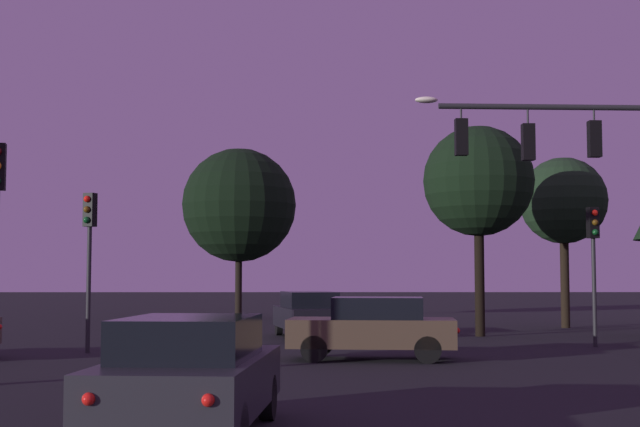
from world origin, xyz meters
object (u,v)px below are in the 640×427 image
Objects in this scene: traffic_light_corner_right at (594,247)px; tree_behind_sign at (478,182)px; traffic_signal_mast_arm at (583,166)px; car_nearside_lane at (191,374)px; traffic_light_far_side at (89,239)px; tree_lot_edge at (239,205)px; car_far_lane at (310,314)px; tree_center_horizon at (563,201)px; car_crossing_left at (373,327)px.

tree_behind_sign is (-2.45, 4.57, 2.39)m from traffic_light_corner_right.
traffic_signal_mast_arm is 1.54× the size of car_nearside_lane.
tree_lot_edge is at bearing 82.58° from traffic_light_far_side.
traffic_light_far_side is 8.56m from car_far_lane.
tree_behind_sign is at bearing -53.41° from tree_lot_edge.
tree_behind_sign is (-0.95, 8.62, 0.54)m from traffic_signal_mast_arm.
tree_lot_edge reaches higher than car_far_lane.
traffic_light_corner_right is at bearing -55.52° from tree_lot_edge.
traffic_light_far_side is 0.87× the size of car_far_lane.
traffic_signal_mast_arm and tree_center_horizon have the same top height.
traffic_light_far_side is at bearing 109.61° from car_nearside_lane.
traffic_light_corner_right is 9.88m from tree_center_horizon.
traffic_signal_mast_arm is at bearing -49.76° from car_far_lane.
car_far_lane is (-1.56, 7.77, 0.00)m from car_crossing_left.
tree_behind_sign reaches higher than car_nearside_lane.
tree_lot_edge is (2.46, 18.88, 2.42)m from traffic_light_far_side.
traffic_light_corner_right is 0.56× the size of tree_behind_sign.
car_crossing_left is (3.04, 10.40, -0.00)m from car_nearside_lane.
tree_center_horizon is 15.46m from tree_lot_edge.
tree_behind_sign reaches higher than car_crossing_left.
tree_center_horizon is at bearing 78.89° from traffic_light_corner_right.
car_nearside_lane is at bearing -86.44° from tree_lot_edge.
traffic_light_far_side is (-14.11, -1.91, 0.15)m from traffic_light_corner_right.
traffic_signal_mast_arm is 8.69m from tree_behind_sign.
tree_lot_edge is (-13.51, 7.50, 0.43)m from tree_center_horizon.
tree_lot_edge reaches higher than car_crossing_left.
car_far_lane is 7.33m from tree_behind_sign.
car_nearside_lane is 26.74m from tree_center_horizon.
car_nearside_lane is at bearing -124.25° from traffic_light_corner_right.
tree_lot_edge reaches higher than traffic_signal_mast_arm.
traffic_light_corner_right is 20.74m from tree_lot_edge.
traffic_signal_mast_arm is 11.13m from car_far_lane.
traffic_light_far_side is at bearing -150.92° from tree_behind_sign.
car_far_lane is (-6.73, 7.95, -3.93)m from traffic_signal_mast_arm.
tree_behind_sign reaches higher than traffic_light_far_side.
tree_behind_sign is (7.26, 18.84, 4.47)m from car_nearside_lane.
traffic_signal_mast_arm is at bearing -83.70° from tree_behind_sign.
car_far_lane is at bearing 130.24° from traffic_signal_mast_arm.
traffic_light_corner_right is 0.92× the size of car_nearside_lane.
traffic_light_far_side is 1.00× the size of car_crossing_left.
traffic_signal_mast_arm is 12.90m from traffic_light_far_side.
traffic_light_far_side is at bearing -172.29° from traffic_light_corner_right.
traffic_signal_mast_arm is at bearing -2.02° from car_crossing_left.
tree_center_horizon is (11.57, 23.73, 4.21)m from car_nearside_lane.
traffic_light_corner_right is at bearing 30.06° from car_crossing_left.
traffic_signal_mast_arm is 1.68× the size of traffic_light_corner_right.
traffic_light_far_side is at bearing 170.40° from traffic_signal_mast_arm.
tree_center_horizon reaches higher than traffic_light_corner_right.
car_nearside_lane is 0.65× the size of tree_center_horizon.
traffic_signal_mast_arm is 1.59× the size of traffic_light_far_side.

